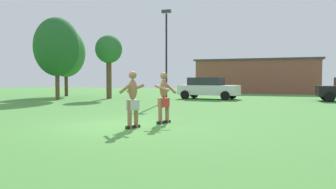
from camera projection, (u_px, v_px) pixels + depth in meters
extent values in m
plane|color=#4C8E3D|center=(120.00, 126.00, 10.45)|extent=(80.00, 80.00, 0.00)
cube|color=black|center=(167.00, 121.00, 11.22)|extent=(0.19, 0.28, 0.09)
cylinder|color=#936647|center=(167.00, 110.00, 11.21)|extent=(0.13, 0.13, 0.84)
cube|color=black|center=(160.00, 123.00, 10.95)|extent=(0.19, 0.28, 0.09)
cylinder|color=#936647|center=(160.00, 111.00, 10.93)|extent=(0.13, 0.13, 0.84)
cube|color=red|center=(164.00, 103.00, 11.06)|extent=(0.33, 0.39, 0.30)
ellipsoid|color=#936647|center=(164.00, 89.00, 11.03)|extent=(0.31, 0.37, 0.61)
cylinder|color=#936647|center=(170.00, 88.00, 11.14)|extent=(0.52, 0.31, 0.39)
cylinder|color=#936647|center=(162.00, 88.00, 10.80)|extent=(0.57, 0.31, 0.23)
sphere|color=#936647|center=(164.00, 76.00, 11.02)|extent=(0.23, 0.23, 0.23)
cube|color=black|center=(130.00, 127.00, 9.87)|extent=(0.19, 0.28, 0.09)
cylinder|color=#936647|center=(130.00, 115.00, 9.85)|extent=(0.13, 0.13, 0.85)
cube|color=black|center=(136.00, 126.00, 10.08)|extent=(0.19, 0.28, 0.09)
cylinder|color=#936647|center=(136.00, 114.00, 10.06)|extent=(0.13, 0.13, 0.85)
cube|color=#B7B7BC|center=(133.00, 105.00, 9.94)|extent=(0.33, 0.38, 0.31)
ellipsoid|color=#936647|center=(133.00, 90.00, 9.92)|extent=(0.31, 0.36, 0.61)
cylinder|color=#936647|center=(125.00, 89.00, 9.82)|extent=(0.54, 0.36, 0.32)
cylinder|color=#936647|center=(135.00, 88.00, 10.14)|extent=(0.58, 0.11, 0.28)
sphere|color=#936647|center=(133.00, 75.00, 9.90)|extent=(0.23, 0.23, 0.23)
cylinder|color=yellow|center=(131.00, 125.00, 10.69)|extent=(0.30, 0.30, 0.03)
cube|color=white|center=(209.00, 90.00, 24.46)|extent=(4.46, 2.22, 0.70)
cube|color=#282D33|center=(206.00, 81.00, 24.52)|extent=(2.55, 1.82, 0.56)
cylinder|color=black|center=(232.00, 95.00, 24.63)|extent=(0.66, 0.28, 0.64)
cylinder|color=black|center=(225.00, 96.00, 23.01)|extent=(0.66, 0.28, 0.64)
cylinder|color=black|center=(194.00, 94.00, 25.95)|extent=(0.66, 0.28, 0.64)
cylinder|color=black|center=(185.00, 95.00, 24.33)|extent=(0.66, 0.28, 0.64)
cylinder|color=black|center=(330.00, 97.00, 21.25)|extent=(0.65, 0.26, 0.64)
cylinder|color=black|center=(325.00, 96.00, 22.98)|extent=(0.65, 0.26, 0.64)
cylinder|color=black|center=(166.00, 58.00, 21.84)|extent=(0.12, 0.12, 5.71)
cube|color=#333338|center=(166.00, 11.00, 21.70)|extent=(0.60, 0.24, 0.20)
cube|color=brown|center=(257.00, 77.00, 35.91)|extent=(12.23, 5.53, 3.39)
cube|color=#3F3F44|center=(258.00, 60.00, 35.83)|extent=(12.72, 5.75, 0.16)
cylinder|color=brown|center=(57.00, 84.00, 23.42)|extent=(0.29, 0.29, 2.28)
ellipsoid|color=#236028|center=(57.00, 47.00, 23.30)|extent=(3.16, 3.16, 4.08)
cylinder|color=brown|center=(109.00, 79.00, 25.03)|extent=(0.39, 0.39, 2.97)
ellipsoid|color=#2D7033|center=(109.00, 49.00, 24.93)|extent=(2.00, 2.00, 2.08)
cylinder|color=#4C3823|center=(66.00, 83.00, 28.62)|extent=(0.29, 0.29, 2.27)
ellipsoid|color=#387F38|center=(66.00, 52.00, 28.49)|extent=(3.28, 3.28, 4.19)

